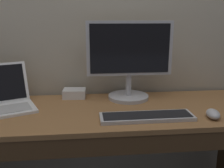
% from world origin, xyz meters
% --- Properties ---
extents(desk, '(1.83, 0.58, 0.77)m').
position_xyz_m(desk, '(0.00, -0.02, 0.57)').
color(desk, olive).
rests_on(desk, ground).
extents(laptop_white, '(0.41, 0.39, 0.23)m').
position_xyz_m(laptop_white, '(-0.52, 0.06, 0.82)').
color(laptop_white, white).
rests_on(laptop_white, desk).
extents(external_monitor, '(0.50, 0.25, 0.47)m').
position_xyz_m(external_monitor, '(0.20, 0.16, 1.02)').
color(external_monitor, '#B7B7BC').
rests_on(external_monitor, desk).
extents(wired_keyboard, '(0.46, 0.13, 0.02)m').
position_xyz_m(wired_keyboard, '(0.24, -0.16, 0.78)').
color(wired_keyboard, '#BCBCC1').
rests_on(wired_keyboard, desk).
extents(computer_mouse, '(0.08, 0.11, 0.04)m').
position_xyz_m(computer_mouse, '(0.56, -0.19, 0.79)').
color(computer_mouse, '#B7B7BC').
rests_on(computer_mouse, desk).
extents(external_drive_box, '(0.14, 0.11, 0.05)m').
position_xyz_m(external_drive_box, '(-0.13, 0.23, 0.79)').
color(external_drive_box, silver).
rests_on(external_drive_box, desk).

